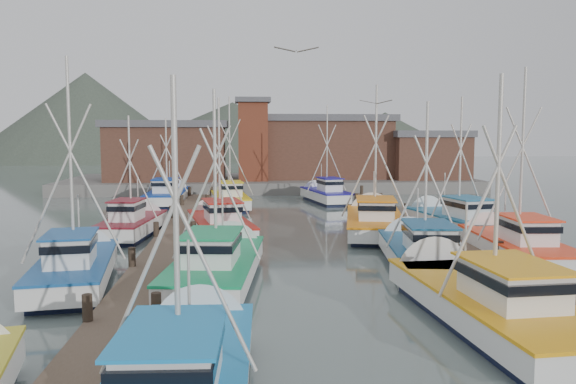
{
  "coord_description": "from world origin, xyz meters",
  "views": [
    {
      "loc": [
        -3.53,
        -25.56,
        5.84
      ],
      "look_at": [
        -0.67,
        6.66,
        2.6
      ],
      "focal_mm": 35.0,
      "sensor_mm": 36.0,
      "label": 1
    }
  ],
  "objects": [
    {
      "name": "boat_6",
      "position": [
        -9.93,
        -3.1,
        0.69
      ],
      "size": [
        3.8,
        8.69,
        9.47
      ],
      "rotation": [
        0.0,
        0.0,
        0.13
      ],
      "color": "black",
      "rests_on": "ground"
    },
    {
      "name": "boat_7",
      "position": [
        9.39,
        -0.39,
        0.69
      ],
      "size": [
        3.9,
        9.08,
        9.68
      ],
      "rotation": [
        0.0,
        0.0,
        -0.07
      ],
      "color": "black",
      "rests_on": "ground"
    },
    {
      "name": "shed_center",
      "position": [
        6.0,
        37.0,
        4.69
      ],
      "size": [
        14.84,
        9.54,
        6.9
      ],
      "color": "brown",
      "rests_on": "quay"
    },
    {
      "name": "dock_left",
      "position": [
        -7.0,
        4.04,
        0.21
      ],
      "size": [
        2.3,
        46.0,
        1.5
      ],
      "color": "brown",
      "rests_on": "ground"
    },
    {
      "name": "ground",
      "position": [
        0.0,
        0.0,
        0.0
      ],
      "size": [
        260.0,
        260.0,
        0.0
      ],
      "primitive_type": "plane",
      "color": "#50605C",
      "rests_on": "ground"
    },
    {
      "name": "boat_1",
      "position": [
        4.09,
        -8.8,
        0.68
      ],
      "size": [
        3.83,
        10.36,
        8.6
      ],
      "rotation": [
        0.0,
        0.0,
        0.06
      ],
      "color": "black",
      "rests_on": "ground"
    },
    {
      "name": "boat_8",
      "position": [
        -4.73,
        7.23,
        0.68
      ],
      "size": [
        4.39,
        9.45,
        8.78
      ],
      "rotation": [
        0.0,
        0.0,
        0.19
      ],
      "color": "black",
      "rests_on": "ground"
    },
    {
      "name": "shed_left",
      "position": [
        -11.0,
        35.0,
        4.34
      ],
      "size": [
        12.72,
        8.48,
        6.2
      ],
      "color": "brown",
      "rests_on": "quay"
    },
    {
      "name": "gull_near",
      "position": [
        -1.5,
        -6.0,
        8.77
      ],
      "size": [
        1.55,
        0.62,
        0.24
      ],
      "rotation": [
        0.0,
        0.0,
        -0.08
      ],
      "color": "slate",
      "rests_on": "ground"
    },
    {
      "name": "boat_10",
      "position": [
        -9.65,
        7.73,
        0.68
      ],
      "size": [
        3.19,
        7.96,
        7.56
      ],
      "rotation": [
        0.0,
        0.0,
        -0.11
      ],
      "color": "black",
      "rests_on": "ground"
    },
    {
      "name": "distant_hills",
      "position": [
        -12.76,
        122.59,
        0.0
      ],
      "size": [
        175.0,
        140.0,
        42.0
      ],
      "color": "#485345",
      "rests_on": "ground"
    },
    {
      "name": "lookout_tower",
      "position": [
        -2.0,
        33.0,
        5.55
      ],
      "size": [
        3.6,
        3.6,
        8.5
      ],
      "color": "#622C1C",
      "rests_on": "quay"
    },
    {
      "name": "boat_0",
      "position": [
        -4.73,
        -13.75,
        0.68
      ],
      "size": [
        3.21,
        9.11,
        7.77
      ],
      "rotation": [
        0.0,
        0.0,
        -0.05
      ],
      "color": "black",
      "rests_on": "ground"
    },
    {
      "name": "gull_far",
      "position": [
        2.87,
        0.32,
        7.39
      ],
      "size": [
        1.51,
        0.66,
        0.24
      ],
      "rotation": [
        0.0,
        0.0,
        -0.54
      ],
      "color": "slate",
      "rests_on": "ground"
    },
    {
      "name": "boat_5",
      "position": [
        4.46,
        -1.86,
        0.68
      ],
      "size": [
        3.9,
        9.36,
        8.05
      ],
      "rotation": [
        0.0,
        0.0,
        -0.13
      ],
      "color": "black",
      "rests_on": "ground"
    },
    {
      "name": "boat_13",
      "position": [
        4.04,
        23.27,
        0.68
      ],
      "size": [
        3.85,
        8.51,
        9.14
      ],
      "rotation": [
        0.0,
        0.0,
        0.17
      ],
      "color": "black",
      "rests_on": "ground"
    },
    {
      "name": "boat_11",
      "position": [
        9.51,
        7.46,
        0.68
      ],
      "size": [
        4.23,
        9.45,
        8.94
      ],
      "rotation": [
        0.0,
        0.0,
        0.16
      ],
      "color": "black",
      "rests_on": "ground"
    },
    {
      "name": "boat_12",
      "position": [
        -4.27,
        20.13,
        0.68
      ],
      "size": [
        3.77,
        8.53,
        9.62
      ],
      "rotation": [
        0.0,
        0.0,
        0.11
      ],
      "color": "black",
      "rests_on": "ground"
    },
    {
      "name": "boat_14",
      "position": [
        -9.63,
        23.81,
        0.68
      ],
      "size": [
        3.48,
        9.56,
        8.2
      ],
      "rotation": [
        0.0,
        0.0,
        -0.01
      ],
      "color": "black",
      "rests_on": "ground"
    },
    {
      "name": "dock_right",
      "position": [
        7.0,
        4.04,
        0.21
      ],
      "size": [
        2.3,
        46.0,
        1.5
      ],
      "color": "brown",
      "rests_on": "ground"
    },
    {
      "name": "quay",
      "position": [
        0.0,
        37.0,
        0.6
      ],
      "size": [
        44.0,
        16.0,
        1.2
      ],
      "primitive_type": "cube",
      "color": "slate",
      "rests_on": "ground"
    },
    {
      "name": "shed_right",
      "position": [
        17.0,
        34.0,
        3.84
      ],
      "size": [
        8.48,
        6.36,
        5.2
      ],
      "color": "brown",
      "rests_on": "quay"
    },
    {
      "name": "boat_4",
      "position": [
        -4.33,
        -3.12,
        0.68
      ],
      "size": [
        4.06,
        9.78,
        8.46
      ],
      "rotation": [
        0.0,
        0.0,
        -0.12
      ],
      "color": "black",
      "rests_on": "ground"
    },
    {
      "name": "boat_9",
      "position": [
        4.69,
        7.63,
        0.68
      ],
      "size": [
        5.13,
        10.7,
        9.77
      ],
      "rotation": [
        0.0,
        0.0,
        -0.2
      ],
      "color": "black",
      "rests_on": "ground"
    }
  ]
}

